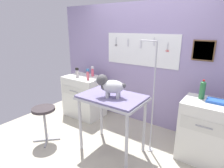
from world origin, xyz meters
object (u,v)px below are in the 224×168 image
Objects in this scene: cabinet_right at (206,131)px; stool at (44,114)px; grooming_table at (112,102)px; grooming_arm at (152,103)px; dog at (110,85)px; shampoo_bottle at (88,75)px; counter_left at (84,96)px; soda_bottle at (202,90)px.

stool is (-2.25, -1.04, 0.06)m from cabinet_right.
cabinet_right is at bearing 24.82° from stool.
grooming_arm reaches higher than grooming_table.
grooming_arm is at bearing 35.13° from grooming_table.
grooming_arm reaches higher than dog.
grooming_arm is 7.75× the size of shampoo_bottle.
grooming_arm is 0.84m from cabinet_right.
grooming_arm reaches higher than shampoo_bottle.
cabinet_right reaches higher than counter_left.
soda_bottle is at bearing 3.39° from shampoo_bottle.
soda_bottle is (1.07, 0.67, 0.21)m from grooming_table.
counter_left is at bearing 150.71° from grooming_table.
soda_bottle is at bearing 34.44° from dog.
soda_bottle reaches higher than stool.
cabinet_right is (1.20, 0.66, -0.64)m from dog.
shampoo_bottle is at bearing 85.10° from stool.
dog is at bearing -88.62° from grooming_table.
soda_bottle reaches higher than counter_left.
cabinet_right is at bearing -1.78° from counter_left.
grooming_arm reaches higher than soda_bottle.
stool is at bearing -155.18° from cabinet_right.
grooming_arm is 6.08× the size of soda_bottle.
grooming_table is at bearing -147.84° from soda_bottle.
grooming_arm is 0.71m from soda_bottle.
dog is at bearing -151.23° from cabinet_right.
counter_left is at bearing 148.61° from dog.
grooming_table is at bearing -144.87° from grooming_arm.
cabinet_right is 1.46× the size of stool.
cabinet_right is at bearing 1.22° from shampoo_bottle.
cabinet_right reaches higher than stool.
dog reaches higher than cabinet_right.
shampoo_bottle is (-0.97, 0.55, 0.15)m from grooming_table.
stool is at bearing -152.96° from grooming_arm.
shampoo_bottle reaches higher than grooming_table.
grooming_arm reaches higher than stool.
soda_bottle reaches higher than cabinet_right.
grooming_arm is (0.48, 0.34, -0.02)m from grooming_table.
dog is 1.51m from cabinet_right.
stool is 2.45m from soda_bottle.
stool is 2.18× the size of soda_bottle.
cabinet_right is 4.07× the size of shampoo_bottle.
dog reaches higher than soda_bottle.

